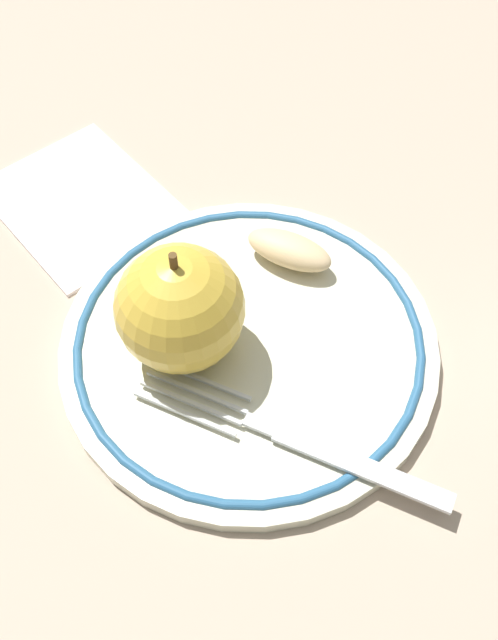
{
  "coord_description": "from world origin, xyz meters",
  "views": [
    {
      "loc": [
        -0.16,
        -0.19,
        0.39
      ],
      "look_at": [
        -0.01,
        0.01,
        0.03
      ],
      "focal_mm": 40.0,
      "sensor_mm": 36.0,
      "label": 1
    }
  ],
  "objects_px": {
    "napkin_folded": "(81,201)",
    "fork": "(299,441)",
    "apple_red_whole": "(180,308)",
    "plate": "(249,343)",
    "apple_slice_front": "(289,250)"
  },
  "relations": [
    {
      "from": "apple_slice_front",
      "to": "fork",
      "type": "height_order",
      "value": "apple_slice_front"
    },
    {
      "from": "plate",
      "to": "apple_slice_front",
      "type": "height_order",
      "value": "apple_slice_front"
    },
    {
      "from": "plate",
      "to": "fork",
      "type": "distance_m",
      "value": 0.08
    },
    {
      "from": "apple_red_whole",
      "to": "fork",
      "type": "distance_m",
      "value": 0.1
    },
    {
      "from": "fork",
      "to": "napkin_folded",
      "type": "bearing_deg",
      "value": -27.92
    },
    {
      "from": "plate",
      "to": "fork",
      "type": "xyz_separation_m",
      "value": [
        -0.02,
        -0.08,
        0.01
      ]
    },
    {
      "from": "apple_red_whole",
      "to": "fork",
      "type": "relative_size",
      "value": 0.48
    },
    {
      "from": "napkin_folded",
      "to": "apple_red_whole",
      "type": "bearing_deg",
      "value": -95.53
    },
    {
      "from": "apple_red_whole",
      "to": "apple_slice_front",
      "type": "height_order",
      "value": "apple_red_whole"
    },
    {
      "from": "plate",
      "to": "napkin_folded",
      "type": "height_order",
      "value": "plate"
    },
    {
      "from": "fork",
      "to": "napkin_folded",
      "type": "height_order",
      "value": "fork"
    },
    {
      "from": "apple_red_whole",
      "to": "napkin_folded",
      "type": "bearing_deg",
      "value": 84.47
    },
    {
      "from": "apple_slice_front",
      "to": "fork",
      "type": "distance_m",
      "value": 0.14
    },
    {
      "from": "plate",
      "to": "apple_red_whole",
      "type": "xyz_separation_m",
      "value": [
        -0.04,
        0.02,
        0.05
      ]
    },
    {
      "from": "napkin_folded",
      "to": "fork",
      "type": "bearing_deg",
      "value": -90.38
    }
  ]
}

